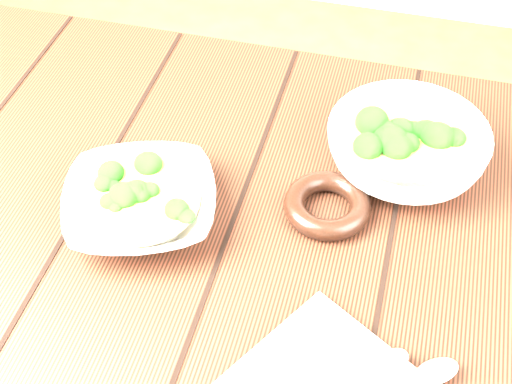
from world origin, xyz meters
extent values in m
cube|color=#381A10|center=(0.00, 0.00, 0.73)|extent=(1.20, 0.80, 0.04)
cube|color=#381A10|center=(-0.54, 0.34, 0.35)|extent=(0.07, 0.07, 0.71)
imported|color=silver|center=(-0.13, -0.01, 0.77)|extent=(0.25, 0.25, 0.05)
cylinder|color=olive|center=(-0.13, -0.01, 0.79)|extent=(0.15, 0.15, 0.00)
ellipsoid|color=#227A1B|center=(-0.12, 0.00, 0.79)|extent=(0.03, 0.03, 0.02)
ellipsoid|color=#227A1B|center=(-0.12, 0.02, 0.79)|extent=(0.03, 0.03, 0.02)
ellipsoid|color=#227A1B|center=(-0.14, 0.04, 0.79)|extent=(0.03, 0.03, 0.02)
ellipsoid|color=#227A1B|center=(-0.15, 0.01, 0.79)|extent=(0.03, 0.03, 0.02)
ellipsoid|color=#227A1B|center=(-0.17, 0.00, 0.79)|extent=(0.03, 0.03, 0.02)
ellipsoid|color=#227A1B|center=(-0.17, -0.04, 0.79)|extent=(0.03, 0.03, 0.02)
ellipsoid|color=#227A1B|center=(-0.14, -0.03, 0.79)|extent=(0.03, 0.03, 0.02)
ellipsoid|color=#227A1B|center=(-0.12, -0.04, 0.79)|extent=(0.03, 0.03, 0.02)
ellipsoid|color=#227A1B|center=(-0.09, -0.03, 0.79)|extent=(0.03, 0.03, 0.02)
imported|color=silver|center=(0.18, 0.17, 0.78)|extent=(0.28, 0.28, 0.07)
cylinder|color=olive|center=(0.18, 0.17, 0.81)|extent=(0.17, 0.17, 0.00)
ellipsoid|color=#227A1B|center=(0.20, 0.18, 0.81)|extent=(0.04, 0.04, 0.03)
ellipsoid|color=#227A1B|center=(0.20, 0.20, 0.81)|extent=(0.04, 0.04, 0.03)
ellipsoid|color=#227A1B|center=(0.17, 0.22, 0.81)|extent=(0.04, 0.04, 0.03)
ellipsoid|color=#227A1B|center=(0.16, 0.19, 0.81)|extent=(0.04, 0.04, 0.03)
ellipsoid|color=#227A1B|center=(0.14, 0.17, 0.81)|extent=(0.04, 0.04, 0.03)
ellipsoid|color=#227A1B|center=(0.14, 0.14, 0.81)|extent=(0.04, 0.04, 0.03)
ellipsoid|color=#227A1B|center=(0.17, 0.14, 0.81)|extent=(0.04, 0.04, 0.03)
ellipsoid|color=#227A1B|center=(0.20, 0.13, 0.81)|extent=(0.04, 0.04, 0.03)
ellipsoid|color=#227A1B|center=(0.23, 0.15, 0.81)|extent=(0.04, 0.04, 0.03)
torus|color=black|center=(0.09, 0.06, 0.76)|extent=(0.13, 0.13, 0.03)
ellipsoid|color=#B3AD9E|center=(0.20, -0.14, 0.76)|extent=(0.06, 0.06, 0.01)
ellipsoid|color=#B3AD9E|center=(0.25, -0.14, 0.76)|extent=(0.06, 0.05, 0.01)
camera|label=1|loc=(0.16, -0.55, 1.45)|focal=50.00mm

